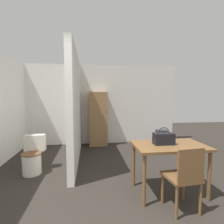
% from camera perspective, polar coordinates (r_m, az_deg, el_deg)
% --- Properties ---
extents(wall_back, '(5.23, 0.12, 2.50)m').
position_cam_1_polar(wall_back, '(5.64, -5.49, 2.37)').
color(wall_back, white).
rests_on(wall_back, ground_plane).
extents(partition_wall, '(0.12, 2.72, 2.50)m').
position_cam_1_polar(partition_wall, '(4.23, -11.77, 1.44)').
color(partition_wall, white).
rests_on(partition_wall, ground_plane).
extents(dining_table, '(1.08, 0.69, 0.77)m').
position_cam_1_polar(dining_table, '(2.89, 18.09, -11.86)').
color(dining_table, brown).
rests_on(dining_table, ground_plane).
extents(wooden_chair, '(0.44, 0.44, 0.88)m').
position_cam_1_polar(wooden_chair, '(2.56, 22.54, -18.78)').
color(wooden_chair, brown).
rests_on(wooden_chair, ground_plane).
extents(toilet, '(0.40, 0.52, 0.72)m').
position_cam_1_polar(toilet, '(3.90, -24.42, -13.11)').
color(toilet, silver).
rests_on(toilet, ground_plane).
extents(handbag, '(0.31, 0.16, 0.26)m').
position_cam_1_polar(handbag, '(2.83, 16.51, -8.29)').
color(handbag, black).
rests_on(handbag, dining_table).
extents(wooden_cabinet, '(0.55, 0.40, 1.65)m').
position_cam_1_polar(wooden_cabinet, '(5.41, -4.55, -2.25)').
color(wooden_cabinet, '#997047').
rests_on(wooden_cabinet, ground_plane).
extents(space_heater, '(0.27, 0.24, 0.58)m').
position_cam_1_polar(space_heater, '(5.18, 15.77, -8.79)').
color(space_heater, '#2D2D33').
rests_on(space_heater, ground_plane).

